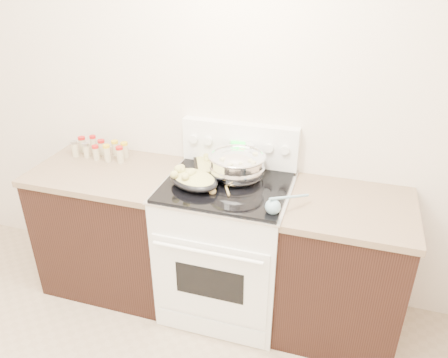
% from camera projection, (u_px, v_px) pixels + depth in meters
% --- Properties ---
extents(counter_left, '(0.93, 0.67, 0.92)m').
position_uv_depth(counter_left, '(114.00, 227.00, 3.07)').
color(counter_left, black).
rests_on(counter_left, ground).
extents(counter_right, '(0.73, 0.67, 0.92)m').
position_uv_depth(counter_right, '(341.00, 269.00, 2.67)').
color(counter_right, black).
rests_on(counter_right, ground).
extents(kitchen_range, '(0.78, 0.73, 1.22)m').
position_uv_depth(kitchen_range, '(226.00, 245.00, 2.84)').
color(kitchen_range, white).
rests_on(kitchen_range, ground).
extents(mixing_bowl, '(0.36, 0.36, 0.20)m').
position_uv_depth(mixing_bowl, '(237.00, 166.00, 2.65)').
color(mixing_bowl, silver).
rests_on(mixing_bowl, kitchen_range).
extents(roasting_pan, '(0.39, 0.34, 0.11)m').
position_uv_depth(roasting_pan, '(193.00, 179.00, 2.57)').
color(roasting_pan, black).
rests_on(roasting_pan, kitchen_range).
extents(baking_sheet, '(0.46, 0.40, 0.06)m').
position_uv_depth(baking_sheet, '(224.00, 164.00, 2.82)').
color(baking_sheet, black).
rests_on(baking_sheet, kitchen_range).
extents(wooden_spoon, '(0.13, 0.23, 0.04)m').
position_uv_depth(wooden_spoon, '(217.00, 189.00, 2.54)').
color(wooden_spoon, tan).
rests_on(wooden_spoon, kitchen_range).
extents(blue_ladle, '(0.21, 0.23, 0.11)m').
position_uv_depth(blue_ladle, '(275.00, 206.00, 2.33)').
color(blue_ladle, '#789EB3').
rests_on(blue_ladle, kitchen_range).
extents(spice_jars, '(0.40, 0.15, 0.13)m').
position_uv_depth(spice_jars, '(101.00, 149.00, 3.00)').
color(spice_jars, '#BFB28C').
rests_on(spice_jars, counter_left).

